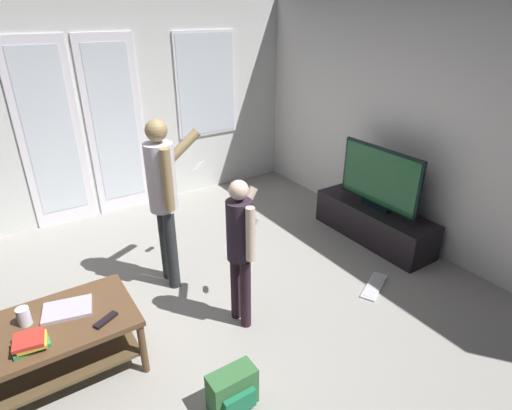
% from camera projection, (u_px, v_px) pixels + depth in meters
% --- Properties ---
extents(ground_plane, '(5.63, 5.26, 0.02)m').
position_uv_depth(ground_plane, '(178.00, 339.00, 3.21)').
color(ground_plane, '#98958D').
extents(wall_back_with_doors, '(5.63, 0.09, 2.60)m').
position_uv_depth(wall_back_with_doors, '(81.00, 112.00, 4.64)').
color(wall_back_with_doors, silver).
rests_on(wall_back_with_doors, ground_plane).
extents(wall_right_plain, '(0.06, 5.26, 2.57)m').
position_uv_depth(wall_right_plain, '(431.00, 126.00, 4.03)').
color(wall_right_plain, silver).
rests_on(wall_right_plain, ground_plane).
extents(coffee_table, '(0.98, 0.65, 0.46)m').
position_uv_depth(coffee_table, '(61.00, 335.00, 2.77)').
color(coffee_table, brown).
rests_on(coffee_table, ground_plane).
extents(tv_stand, '(0.44, 1.39, 0.38)m').
position_uv_depth(tv_stand, '(374.00, 223.00, 4.53)').
color(tv_stand, black).
rests_on(tv_stand, ground_plane).
extents(flat_screen_tv, '(0.08, 1.01, 0.66)m').
position_uv_depth(flat_screen_tv, '(380.00, 178.00, 4.31)').
color(flat_screen_tv, black).
rests_on(flat_screen_tv, tv_stand).
extents(person_adult, '(0.61, 0.42, 1.54)m').
position_uv_depth(person_adult, '(164.00, 191.00, 3.49)').
color(person_adult, '#272A2C').
rests_on(person_adult, ground_plane).
extents(person_child, '(0.38, 0.36, 1.24)m').
position_uv_depth(person_child, '(241.00, 242.00, 3.08)').
color(person_child, '#2B1A24').
rests_on(person_child, ground_plane).
extents(backpack, '(0.31, 0.19, 0.28)m').
position_uv_depth(backpack, '(233.00, 390.00, 2.61)').
color(backpack, '#366B39').
rests_on(backpack, ground_plane).
extents(loose_keyboard, '(0.45, 0.31, 0.02)m').
position_uv_depth(loose_keyboard, '(374.00, 286.00, 3.79)').
color(loose_keyboard, white).
rests_on(loose_keyboard, ground_plane).
extents(laptop_closed, '(0.36, 0.29, 0.03)m').
position_uv_depth(laptop_closed, '(68.00, 309.00, 2.80)').
color(laptop_closed, '#B4ABB9').
rests_on(laptop_closed, coffee_table).
extents(cup_near_edge, '(0.08, 0.08, 0.13)m').
position_uv_depth(cup_near_edge, '(24.00, 316.00, 2.66)').
color(cup_near_edge, white).
rests_on(cup_near_edge, coffee_table).
extents(tv_remote_black, '(0.17, 0.12, 0.02)m').
position_uv_depth(tv_remote_black, '(106.00, 320.00, 2.71)').
color(tv_remote_black, black).
rests_on(tv_remote_black, coffee_table).
extents(book_stack, '(0.21, 0.19, 0.07)m').
position_uv_depth(book_stack, '(30.00, 343.00, 2.49)').
color(book_stack, '#338A49').
rests_on(book_stack, coffee_table).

